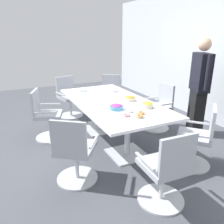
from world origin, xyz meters
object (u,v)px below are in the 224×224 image
(conference_table, at_px, (112,108))
(snack_bowl_chips_yellow, at_px, (147,105))
(office_chair_1, at_px, (166,172))
(office_chair_4, at_px, (110,97))
(office_chair_2, at_px, (198,140))
(snack_bowl_candy_mix, at_px, (116,107))
(office_chair_6, at_px, (46,117))
(snack_bowl_chips_orange, at_px, (130,98))
(napkin_pile, at_px, (114,90))
(person_standing_0, at_px, (199,86))
(office_chair_3, at_px, (159,109))
(office_chair_0, at_px, (75,154))
(plate_stack, at_px, (82,90))
(office_chair_5, at_px, (69,99))
(donut_platter, at_px, (134,114))

(conference_table, xyz_separation_m, snack_bowl_chips_yellow, (0.57, 0.33, 0.17))
(office_chair_1, relative_size, office_chair_4, 1.00)
(office_chair_1, distance_m, office_chair_2, 1.01)
(snack_bowl_candy_mix, bearing_deg, office_chair_6, -140.11)
(office_chair_2, height_order, office_chair_6, same)
(snack_bowl_chips_orange, distance_m, napkin_pile, 0.69)
(office_chair_4, distance_m, person_standing_0, 2.10)
(person_standing_0, relative_size, snack_bowl_chips_orange, 9.04)
(office_chair_2, relative_size, office_chair_6, 1.00)
(office_chair_3, xyz_separation_m, snack_bowl_chips_yellow, (0.69, -0.77, 0.39))
(office_chair_4, xyz_separation_m, snack_bowl_chips_yellow, (1.97, -0.30, 0.39))
(office_chair_0, relative_size, napkin_pile, 5.28)
(office_chair_1, distance_m, plate_stack, 2.59)
(office_chair_0, relative_size, office_chair_6, 1.00)
(office_chair_4, bearing_deg, office_chair_6, 61.41)
(office_chair_3, relative_size, plate_stack, 4.74)
(office_chair_2, relative_size, snack_bowl_chips_orange, 4.62)
(office_chair_0, xyz_separation_m, napkin_pile, (-1.43, 1.26, 0.37))
(office_chair_5, relative_size, donut_platter, 2.64)
(donut_platter, relative_size, napkin_pile, 2.00)
(conference_table, xyz_separation_m, office_chair_5, (-1.63, -0.32, -0.22))
(snack_bowl_candy_mix, bearing_deg, person_standing_0, 91.21)
(donut_platter, xyz_separation_m, napkin_pile, (-1.35, 0.36, 0.01))
(office_chair_5, relative_size, snack_bowl_chips_orange, 4.62)
(office_chair_1, height_order, office_chair_6, same)
(conference_table, distance_m, snack_bowl_candy_mix, 0.48)
(office_chair_6, bearing_deg, office_chair_3, 97.25)
(snack_bowl_chips_yellow, relative_size, snack_bowl_candy_mix, 0.84)
(office_chair_0, relative_size, snack_bowl_chips_yellow, 5.08)
(office_chair_1, xyz_separation_m, snack_bowl_chips_yellow, (-1.11, 0.49, 0.39))
(conference_table, relative_size, office_chair_5, 2.64)
(person_standing_0, height_order, snack_bowl_chips_yellow, person_standing_0)
(person_standing_0, distance_m, donut_platter, 1.68)
(office_chair_6, relative_size, snack_bowl_chips_yellow, 5.08)
(office_chair_3, distance_m, snack_bowl_candy_mix, 1.41)
(conference_table, bearing_deg, snack_bowl_chips_yellow, 29.89)
(office_chair_3, height_order, office_chair_5, same)
(office_chair_6, height_order, snack_bowl_candy_mix, office_chair_6)
(conference_table, xyz_separation_m, office_chair_1, (1.68, -0.16, -0.22))
(donut_platter, bearing_deg, snack_bowl_chips_orange, 154.02)
(person_standing_0, xyz_separation_m, snack_bowl_chips_orange, (-0.28, -1.30, -0.14))
(office_chair_4, distance_m, napkin_pile, 0.96)
(office_chair_3, height_order, office_chair_6, same)
(person_standing_0, xyz_separation_m, napkin_pile, (-0.97, -1.27, -0.15))
(donut_platter, bearing_deg, snack_bowl_chips_yellow, 119.47)
(plate_stack, bearing_deg, office_chair_0, -22.11)
(snack_bowl_chips_yellow, distance_m, plate_stack, 1.56)
(conference_table, xyz_separation_m, person_standing_0, (0.40, 1.58, 0.31))
(office_chair_1, bearing_deg, office_chair_5, 95.48)
(office_chair_3, bearing_deg, snack_bowl_chips_orange, 105.84)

